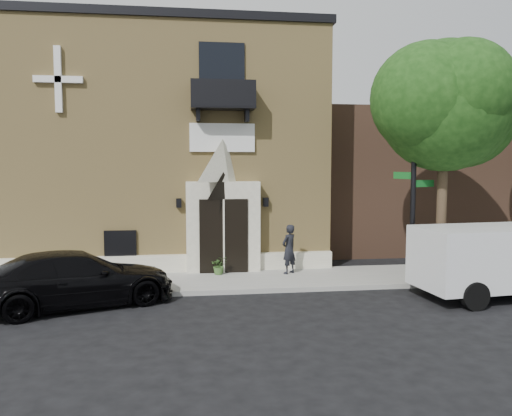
{
  "coord_description": "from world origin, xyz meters",
  "views": [
    {
      "loc": [
        -2.18,
        -14.84,
        3.93
      ],
      "look_at": [
        0.08,
        2.0,
        2.47
      ],
      "focal_mm": 35.0,
      "sensor_mm": 36.0,
      "label": 1
    }
  ],
  "objects_px": {
    "cargo_van": "(509,258)",
    "pedestrian_near": "(289,249)",
    "black_sedan": "(77,279)",
    "dumpster": "(472,258)",
    "street_sign": "(413,186)",
    "fire_hydrant": "(472,270)"
  },
  "relations": [
    {
      "from": "dumpster",
      "to": "pedestrian_near",
      "type": "distance_m",
      "value": 6.1
    },
    {
      "from": "black_sedan",
      "to": "street_sign",
      "type": "distance_m",
      "value": 10.66
    },
    {
      "from": "dumpster",
      "to": "black_sedan",
      "type": "bearing_deg",
      "value": -172.67
    },
    {
      "from": "black_sedan",
      "to": "dumpster",
      "type": "bearing_deg",
      "value": -105.64
    },
    {
      "from": "cargo_van",
      "to": "street_sign",
      "type": "xyz_separation_m",
      "value": [
        -2.23,
        1.78,
        2.06
      ]
    },
    {
      "from": "cargo_van",
      "to": "pedestrian_near",
      "type": "xyz_separation_m",
      "value": [
        -5.98,
        3.4,
        -0.18
      ]
    },
    {
      "from": "cargo_van",
      "to": "pedestrian_near",
      "type": "distance_m",
      "value": 6.88
    },
    {
      "from": "fire_hydrant",
      "to": "street_sign",
      "type": "bearing_deg",
      "value": 173.61
    },
    {
      "from": "street_sign",
      "to": "fire_hydrant",
      "type": "relative_size",
      "value": 8.42
    },
    {
      "from": "black_sedan",
      "to": "dumpster",
      "type": "distance_m",
      "value": 12.5
    },
    {
      "from": "fire_hydrant",
      "to": "cargo_van",
      "type": "bearing_deg",
      "value": -81.83
    },
    {
      "from": "street_sign",
      "to": "fire_hydrant",
      "type": "xyz_separation_m",
      "value": [
        2.0,
        -0.22,
        -2.74
      ]
    },
    {
      "from": "black_sedan",
      "to": "cargo_van",
      "type": "distance_m",
      "value": 12.56
    },
    {
      "from": "fire_hydrant",
      "to": "dumpster",
      "type": "relative_size",
      "value": 0.35
    },
    {
      "from": "fire_hydrant",
      "to": "black_sedan",
      "type": "bearing_deg",
      "value": -176.0
    },
    {
      "from": "black_sedan",
      "to": "street_sign",
      "type": "xyz_separation_m",
      "value": [
        10.31,
        1.09,
        2.47
      ]
    },
    {
      "from": "black_sedan",
      "to": "dumpster",
      "type": "relative_size",
      "value": 2.53
    },
    {
      "from": "street_sign",
      "to": "dumpster",
      "type": "xyz_separation_m",
      "value": [
        2.14,
        0.02,
        -2.41
      ]
    },
    {
      "from": "black_sedan",
      "to": "dumpster",
      "type": "xyz_separation_m",
      "value": [
        12.45,
        1.11,
        0.06
      ]
    },
    {
      "from": "cargo_van",
      "to": "fire_hydrant",
      "type": "relative_size",
      "value": 7.37
    },
    {
      "from": "black_sedan",
      "to": "street_sign",
      "type": "height_order",
      "value": "street_sign"
    },
    {
      "from": "fire_hydrant",
      "to": "dumpster",
      "type": "distance_m",
      "value": 0.43
    }
  ]
}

